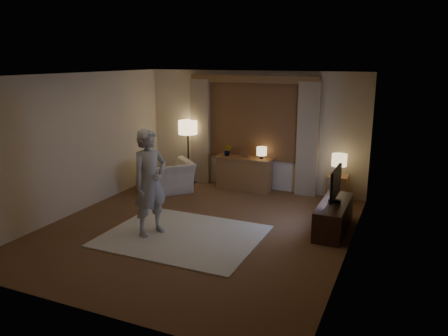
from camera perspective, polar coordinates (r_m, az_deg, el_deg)
The scene contains 13 objects.
room at distance 7.64m, azimuth -1.96°, elevation 2.66°, with size 5.04×5.54×2.64m.
rug at distance 7.31m, azimuth -5.43°, elevation -8.81°, with size 2.50×2.00×0.02m, color beige.
sideboard at distance 9.70m, azimuth 2.64°, elevation -0.83°, with size 1.20×0.40×0.70m, color brown.
picture_frame at distance 9.59m, azimuth 2.67°, elevation 1.77°, with size 0.16×0.02×0.20m, color brown.
plant at distance 9.73m, azimuth 0.47°, elevation 2.26°, with size 0.17×0.13×0.30m, color #999999.
table_lamp_sideboard at distance 9.44m, azimuth 4.94°, elevation 2.13°, with size 0.22×0.22×0.30m.
floor_lamp at distance 10.08m, azimuth -4.75°, elevation 4.87°, with size 0.43×0.43×1.47m.
armchair at distance 9.60m, azimuth -7.43°, elevation -1.16°, with size 1.05×0.91×0.68m, color #C1B29F.
side_table at distance 9.16m, azimuth 14.59°, elevation -2.63°, with size 0.40×0.40×0.56m, color brown.
table_lamp_side at distance 9.02m, azimuth 14.82°, elevation 0.94°, with size 0.30×0.30×0.44m.
tv_stand at distance 7.67m, azimuth 14.12°, elevation -6.16°, with size 0.45×1.40×0.50m, color black.
tv at distance 7.49m, azimuth 14.37°, elevation -2.01°, with size 0.20×0.82×0.59m.
person at distance 7.18m, azimuth -9.63°, elevation -1.87°, with size 0.64×0.42×1.76m, color #B7B3A9.
Camera 1 is at (3.24, -6.25, 2.86)m, focal length 35.00 mm.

